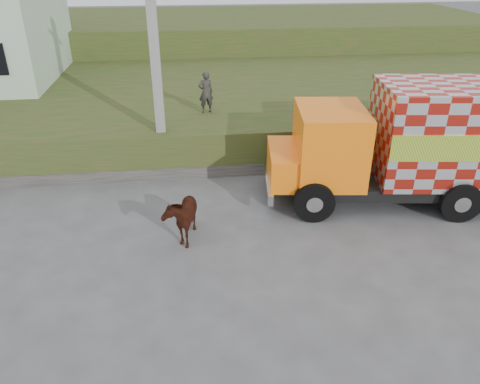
{
  "coord_description": "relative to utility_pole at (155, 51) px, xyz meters",
  "views": [
    {
      "loc": [
        -0.19,
        -10.25,
        6.83
      ],
      "look_at": [
        1.11,
        0.32,
        1.3
      ],
      "focal_mm": 35.0,
      "sensor_mm": 36.0,
      "label": 1
    }
  ],
  "objects": [
    {
      "name": "ground",
      "position": [
        1.0,
        -4.6,
        -4.08
      ],
      "size": [
        120.0,
        120.0,
        0.0
      ],
      "primitive_type": "plane",
      "color": "#474749",
      "rests_on": "ground"
    },
    {
      "name": "embankment",
      "position": [
        1.0,
        5.4,
        -3.33
      ],
      "size": [
        40.0,
        12.0,
        1.5
      ],
      "primitive_type": "cube",
      "color": "#254717",
      "rests_on": "ground"
    },
    {
      "name": "embankment_far",
      "position": [
        1.0,
        17.4,
        -2.58
      ],
      "size": [
        40.0,
        12.0,
        3.0
      ],
      "primitive_type": "cube",
      "color": "#254717",
      "rests_on": "ground"
    },
    {
      "name": "retaining_strip",
      "position": [
        -1.0,
        -0.4,
        -3.88
      ],
      "size": [
        16.0,
        0.5,
        0.4
      ],
      "primitive_type": "cube",
      "color": "#595651",
      "rests_on": "ground"
    },
    {
      "name": "utility_pole",
      "position": [
        0.0,
        0.0,
        0.0
      ],
      "size": [
        1.2,
        0.3,
        8.0
      ],
      "color": "gray",
      "rests_on": "ground"
    },
    {
      "name": "cargo_truck",
      "position": [
        7.6,
        -2.93,
        -2.24
      ],
      "size": [
        8.23,
        3.6,
        3.56
      ],
      "rotation": [
        0.0,
        0.0,
        -0.12
      ],
      "color": "black",
      "rests_on": "ground"
    },
    {
      "name": "cow",
      "position": [
        0.58,
        -4.2,
        -3.4
      ],
      "size": [
        1.0,
        1.71,
        1.36
      ],
      "primitive_type": "imported",
      "rotation": [
        0.0,
        0.0,
        -0.17
      ],
      "color": "black",
      "rests_on": "ground"
    },
    {
      "name": "pedestrian",
      "position": [
        1.61,
        1.85,
        -1.83
      ],
      "size": [
        0.61,
        0.46,
        1.49
      ],
      "primitive_type": "imported",
      "rotation": [
        0.0,
        0.0,
        3.35
      ],
      "color": "#292724",
      "rests_on": "embankment"
    }
  ]
}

